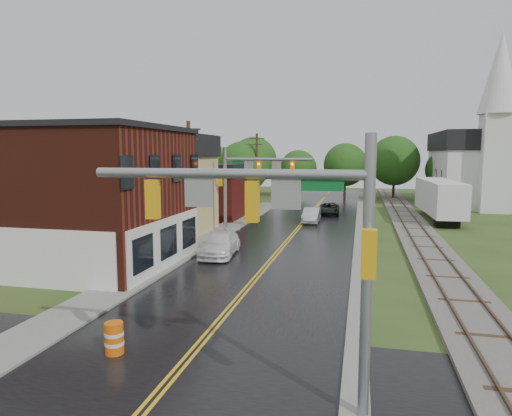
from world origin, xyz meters
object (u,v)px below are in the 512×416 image
(utility_pole_b, at_px, (189,181))
(tree_left_a, at_px, (33,173))
(traffic_signal_near, at_px, (281,223))
(church, at_px, (480,160))
(tree_left_e, at_px, (244,168))
(tree_left_b, at_px, (121,163))
(suv_dark, at_px, (329,209))
(sedan_silver, at_px, (311,215))
(brick_building, at_px, (59,195))
(pickup_white, at_px, (220,244))
(construction_barrel, at_px, (114,338))
(utility_pole_c, at_px, (257,170))
(semi_trailer, at_px, (439,197))
(tree_left_c, at_px, (189,172))
(traffic_signal_far, at_px, (250,174))

(utility_pole_b, distance_m, tree_left_a, 13.05)
(traffic_signal_near, distance_m, tree_left_a, 30.66)
(church, relative_size, tree_left_e, 2.45)
(tree_left_b, bearing_deg, suv_dark, 23.03)
(traffic_signal_near, xyz_separation_m, utility_pole_b, (-10.27, 20.00, -0.25))
(utility_pole_b, bearing_deg, sedan_silver, 58.64)
(church, distance_m, tree_left_a, 51.01)
(church, relative_size, suv_dark, 4.29)
(brick_building, relative_size, pickup_white, 2.78)
(tree_left_e, xyz_separation_m, pickup_white, (5.30, -26.94, -4.07))
(tree_left_a, xyz_separation_m, tree_left_b, (2.00, 10.00, 0.60))
(utility_pole_b, bearing_deg, tree_left_a, -179.55)
(construction_barrel, bearing_deg, church, 65.63)
(brick_building, height_order, utility_pole_c, utility_pole_c)
(brick_building, bearing_deg, suv_dark, 60.15)
(sedan_silver, distance_m, semi_trailer, 13.21)
(utility_pole_b, relative_size, tree_left_c, 1.18)
(traffic_signal_far, distance_m, tree_left_c, 16.56)
(church, bearing_deg, pickup_white, -124.10)
(tree_left_a, height_order, construction_barrel, tree_left_a)
(traffic_signal_far, height_order, semi_trailer, traffic_signal_far)
(utility_pole_b, bearing_deg, brick_building, -129.07)
(church, height_order, semi_trailer, church)
(traffic_signal_far, bearing_deg, tree_left_a, -162.70)
(pickup_white, bearing_deg, tree_left_a, 164.94)
(traffic_signal_far, xyz_separation_m, tree_left_c, (-10.38, 12.90, -0.46))
(pickup_white, distance_m, semi_trailer, 26.17)
(pickup_white, bearing_deg, utility_pole_c, 92.57)
(traffic_signal_near, height_order, construction_barrel, traffic_signal_near)
(sedan_silver, bearing_deg, suv_dark, 77.47)
(church, relative_size, traffic_signal_near, 2.72)
(sedan_silver, bearing_deg, utility_pole_c, 128.25)
(tree_left_e, distance_m, sedan_silver, 15.51)
(traffic_signal_near, bearing_deg, tree_left_c, 114.56)
(traffic_signal_near, distance_m, tree_left_e, 45.59)
(brick_building, distance_m, traffic_signal_far, 15.03)
(church, relative_size, utility_pole_b, 2.22)
(church, bearing_deg, utility_pole_b, -130.18)
(tree_left_a, bearing_deg, suv_dark, 40.11)
(church, height_order, tree_left_e, church)
(traffic_signal_far, height_order, utility_pole_b, utility_pole_b)
(tree_left_b, distance_m, sedan_silver, 19.48)
(tree_left_b, distance_m, tree_left_e, 16.67)
(brick_building, relative_size, suv_dark, 3.07)
(church, height_order, utility_pole_b, church)
(utility_pole_b, xyz_separation_m, tree_left_a, (-13.05, -0.10, 0.39))
(suv_dark, relative_size, sedan_silver, 1.08)
(tree_left_a, relative_size, tree_left_c, 1.13)
(tree_left_e, bearing_deg, traffic_signal_far, -74.11)
(traffic_signal_far, relative_size, utility_pole_c, 0.82)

